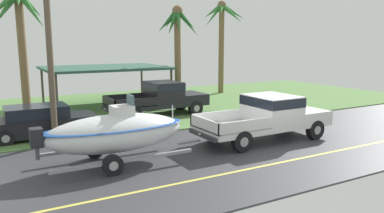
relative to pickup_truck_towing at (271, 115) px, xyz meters
name	(u,v)px	position (x,y,z in m)	size (l,w,h in m)	color
ground	(172,112)	(-0.79, 7.60, -1.04)	(36.00, 22.00, 0.11)	#38383D
pickup_truck_towing	(271,115)	(0.00, 0.00, 0.00)	(5.95, 2.15, 1.84)	silver
boat_on_trailer	(115,133)	(-6.63, 0.00, 0.04)	(5.81, 2.23, 2.28)	gray
parked_pickup_background	(163,97)	(-1.67, 6.87, 0.00)	(5.67, 2.09, 1.84)	black
parked_sedan_near	(41,122)	(-8.24, 4.91, -0.36)	(4.36, 1.82, 1.38)	black
carport_awning	(105,68)	(-3.52, 11.22, 1.33)	(7.20, 5.27, 2.47)	#4C4238
palm_tree_near_left	(19,21)	(-8.51, 7.75, 3.91)	(2.54, 2.99, 6.58)	brown
palm_tree_near_right	(177,32)	(0.85, 10.02, 3.54)	(2.95, 2.98, 6.23)	brown
palm_tree_far_left	(223,26)	(6.09, 12.63, 4.09)	(3.50, 3.12, 7.00)	brown
utility_pole	(49,37)	(-7.91, 3.70, 3.15)	(0.24, 1.80, 8.05)	brown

